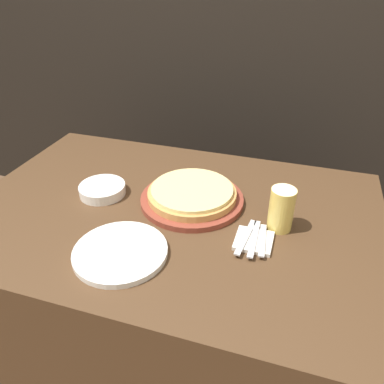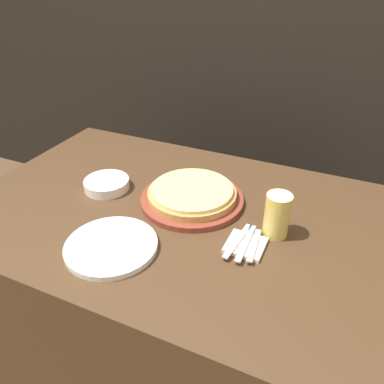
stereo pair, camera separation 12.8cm
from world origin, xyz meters
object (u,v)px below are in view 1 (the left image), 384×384
side_bowl (102,189)px  spoon (262,240)px  dinner_plate (120,252)px  dinner_knife (254,238)px  pizza_on_board (192,196)px  fork (246,237)px  beer_glass (282,208)px

side_bowl → spoon: size_ratio=1.09×
dinner_plate → side_bowl: side_bowl is taller
dinner_plate → dinner_knife: bearing=25.4°
pizza_on_board → spoon: bearing=-29.9°
dinner_plate → fork: size_ratio=1.53×
dinner_plate → spoon: dinner_plate is taller
beer_glass → spoon: bearing=-111.8°
fork → dinner_knife: (0.03, 0.00, 0.00)m
dinner_plate → side_bowl: bearing=127.1°
dinner_plate → spoon: size_ratio=1.80×
side_bowl → dinner_knife: size_ratio=0.93×
dinner_plate → side_bowl: (-0.21, 0.27, 0.01)m
dinner_plate → spoon: bearing=23.9°
spoon → fork: bearing=-180.0°
dinner_plate → fork: bearing=27.1°
pizza_on_board → dinner_plate: 0.34m
pizza_on_board → fork: (0.22, -0.15, -0.01)m
pizza_on_board → side_bowl: pizza_on_board is taller
pizza_on_board → dinner_plate: pizza_on_board is taller
pizza_on_board → beer_glass: beer_glass is taller
pizza_on_board → side_bowl: bearing=-171.7°
beer_glass → dinner_plate: beer_glass is taller
pizza_on_board → dinner_plate: bearing=-109.4°
beer_glass → side_bowl: 0.63m
dinner_plate → fork: dinner_plate is taller
beer_glass → dinner_plate: (-0.42, -0.26, -0.07)m
pizza_on_board → beer_glass: size_ratio=2.54×
pizza_on_board → dinner_knife: size_ratio=2.02×
dinner_plate → dinner_knife: 0.39m
spoon → side_bowl: bearing=169.7°
spoon → dinner_plate: bearing=-156.1°
dinner_plate → fork: (0.33, 0.17, 0.01)m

